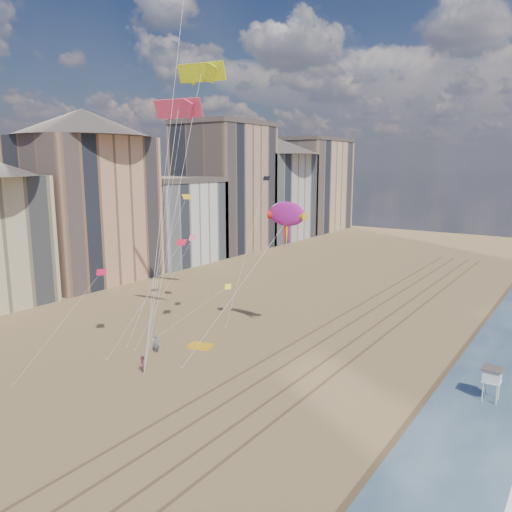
{
  "coord_description": "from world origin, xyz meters",
  "views": [
    {
      "loc": [
        25.12,
        -18.89,
        19.58
      ],
      "look_at": [
        -5.69,
        26.0,
        9.5
      ],
      "focal_mm": 35.0,
      "sensor_mm": 36.0,
      "label": 1
    }
  ],
  "objects_px": {
    "kite_flyer_b": "(142,365)",
    "kite_flyer_a": "(156,344)",
    "show_kite": "(287,214)",
    "lifeguard_stand": "(492,375)",
    "grounded_kite": "(200,346)"
  },
  "relations": [
    {
      "from": "grounded_kite",
      "to": "lifeguard_stand",
      "type": "bearing_deg",
      "value": -5.58
    },
    {
      "from": "grounded_kite",
      "to": "show_kite",
      "type": "height_order",
      "value": "show_kite"
    },
    {
      "from": "grounded_kite",
      "to": "show_kite",
      "type": "xyz_separation_m",
      "value": [
        7.16,
        5.94,
        14.23
      ]
    },
    {
      "from": "show_kite",
      "to": "lifeguard_stand",
      "type": "bearing_deg",
      "value": -4.37
    },
    {
      "from": "kite_flyer_b",
      "to": "show_kite",
      "type": "bearing_deg",
      "value": 99.5
    },
    {
      "from": "lifeguard_stand",
      "to": "kite_flyer_a",
      "type": "relative_size",
      "value": 1.51
    },
    {
      "from": "kite_flyer_b",
      "to": "kite_flyer_a",
      "type": "bearing_deg",
      "value": 157.26
    },
    {
      "from": "kite_flyer_b",
      "to": "lifeguard_stand",
      "type": "bearing_deg",
      "value": 60.45
    },
    {
      "from": "kite_flyer_a",
      "to": "kite_flyer_b",
      "type": "distance_m",
      "value": 5.2
    },
    {
      "from": "lifeguard_stand",
      "to": "kite_flyer_a",
      "type": "xyz_separation_m",
      "value": [
        -30.94,
        -8.22,
        -1.28
      ]
    },
    {
      "from": "grounded_kite",
      "to": "show_kite",
      "type": "relative_size",
      "value": 0.14
    },
    {
      "from": "kite_flyer_a",
      "to": "lifeguard_stand",
      "type": "bearing_deg",
      "value": -27.08
    },
    {
      "from": "lifeguard_stand",
      "to": "grounded_kite",
      "type": "height_order",
      "value": "lifeguard_stand"
    },
    {
      "from": "grounded_kite",
      "to": "kite_flyer_a",
      "type": "bearing_deg",
      "value": -139.43
    },
    {
      "from": "kite_flyer_a",
      "to": "kite_flyer_b",
      "type": "relative_size",
      "value": 1.09
    }
  ]
}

